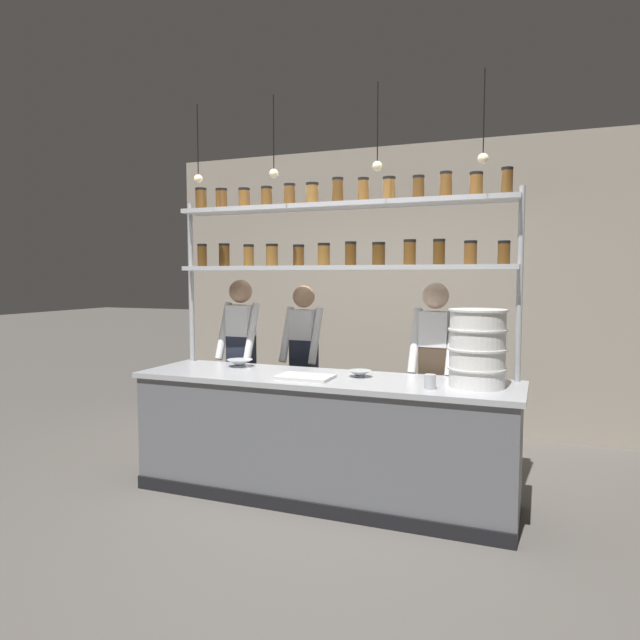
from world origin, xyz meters
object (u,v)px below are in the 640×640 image
object	(u,v)px
spice_shelf_unit	(337,241)
prep_bowl_center_front	(240,363)
cutting_board	(305,377)
chef_center	(304,360)
prep_bowl_near_left	(360,374)
chef_right	(434,370)
chef_left	(241,357)
serving_cup_front	(430,382)
container_stack	(477,348)

from	to	relation	value
spice_shelf_unit	prep_bowl_center_front	distance (m)	1.29
cutting_board	prep_bowl_center_front	world-z (taller)	prep_bowl_center_front
chef_center	cutting_board	size ratio (longest dim) A/B	3.96
cutting_board	prep_bowl_near_left	distance (m)	0.41
chef_right	cutting_board	xyz separation A→B (m)	(-0.83, -0.68, 0.00)
chef_left	serving_cup_front	xyz separation A→B (m)	(1.86, -0.76, 0.03)
chef_left	chef_right	distance (m)	1.76
chef_center	prep_bowl_center_front	distance (m)	0.70
chef_center	cutting_board	world-z (taller)	chef_center
spice_shelf_unit	cutting_board	world-z (taller)	spice_shelf_unit
prep_bowl_near_left	chef_left	bearing A→B (deg)	158.65
container_stack	cutting_board	distance (m)	1.24
spice_shelf_unit	prep_bowl_near_left	xyz separation A→B (m)	(0.27, -0.24, -1.01)
chef_right	prep_bowl_near_left	xyz separation A→B (m)	(-0.48, -0.46, 0.02)
prep_bowl_near_left	spice_shelf_unit	bearing A→B (deg)	138.43
spice_shelf_unit	chef_left	xyz separation A→B (m)	(-1.02, 0.26, -1.01)
serving_cup_front	spice_shelf_unit	bearing A→B (deg)	149.28
prep_bowl_center_front	serving_cup_front	world-z (taller)	serving_cup_front
chef_right	container_stack	size ratio (longest dim) A/B	3.07
chef_left	serving_cup_front	size ratio (longest dim) A/B	16.80
cutting_board	serving_cup_front	xyz separation A→B (m)	(0.92, -0.04, 0.04)
chef_left	cutting_board	xyz separation A→B (m)	(0.94, -0.72, -0.01)
cutting_board	chef_left	bearing A→B (deg)	142.37
prep_bowl_near_left	prep_bowl_center_front	size ratio (longest dim) A/B	0.82
spice_shelf_unit	chef_center	world-z (taller)	spice_shelf_unit
spice_shelf_unit	prep_bowl_center_front	world-z (taller)	spice_shelf_unit
chef_right	prep_bowl_near_left	size ratio (longest dim) A/B	9.12
serving_cup_front	chef_right	bearing A→B (deg)	97.62
chef_right	prep_bowl_center_front	world-z (taller)	chef_right
chef_center	chef_right	world-z (taller)	chef_right
prep_bowl_center_front	prep_bowl_near_left	bearing A→B (deg)	-5.28
container_stack	spice_shelf_unit	bearing A→B (deg)	164.44
container_stack	prep_bowl_center_front	bearing A→B (deg)	174.87
chef_center	container_stack	size ratio (longest dim) A/B	3.00
prep_bowl_near_left	prep_bowl_center_front	distance (m)	1.08
chef_left	cutting_board	distance (m)	1.18
chef_left	cutting_board	bearing A→B (deg)	-35.73
chef_left	container_stack	xyz separation A→B (m)	(2.14, -0.58, 0.25)
container_stack	cutting_board	size ratio (longest dim) A/B	1.32
chef_right	container_stack	xyz separation A→B (m)	(0.38, -0.53, 0.26)
container_stack	serving_cup_front	bearing A→B (deg)	-146.34
chef_center	serving_cup_front	distance (m)	1.66
prep_bowl_center_front	spice_shelf_unit	bearing A→B (deg)	9.85
chef_center	serving_cup_front	xyz separation A→B (m)	(1.33, -0.99, 0.06)
serving_cup_front	cutting_board	bearing A→B (deg)	177.42
cutting_board	prep_bowl_center_front	size ratio (longest dim) A/B	1.84
chef_right	prep_bowl_near_left	world-z (taller)	chef_right
chef_left	prep_bowl_center_front	world-z (taller)	chef_left
spice_shelf_unit	chef_right	world-z (taller)	spice_shelf_unit
spice_shelf_unit	container_stack	size ratio (longest dim) A/B	5.25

